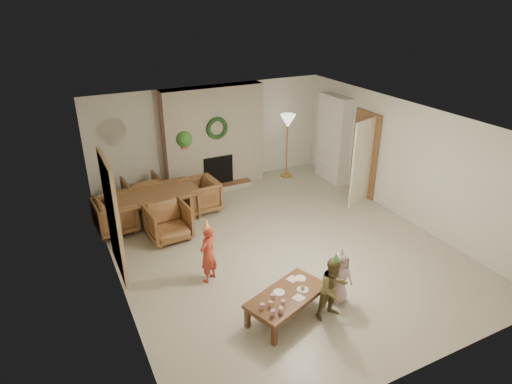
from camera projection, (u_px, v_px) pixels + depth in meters
floor at (279, 246)px, 8.55m from camera, size 7.00×7.00×0.00m
ceiling at (282, 121)px, 7.50m from camera, size 7.00×7.00×0.00m
wall_back at (211, 136)px, 10.87m from camera, size 7.00×0.00×7.00m
wall_front at (426, 296)px, 5.18m from camera, size 7.00×0.00×7.00m
wall_left at (112, 223)px, 6.81m from camera, size 0.00×7.00×7.00m
wall_right at (404, 161)px, 9.24m from camera, size 0.00×7.00×7.00m
fireplace_mass at (214, 138)px, 10.70m from camera, size 2.50×0.40×2.50m
fireplace_hearth at (221, 187)px, 10.92m from camera, size 1.60×0.30×0.12m
fireplace_firebox at (218, 171)px, 10.89m from camera, size 0.75×0.12×0.75m
fireplace_wreath at (217, 128)px, 10.39m from camera, size 0.54×0.10×0.54m
floor_lamp_base at (286, 175)px, 11.75m from camera, size 0.31×0.31×0.03m
floor_lamp_post at (287, 148)px, 11.43m from camera, size 0.03×0.03×1.51m
floor_lamp_shade at (288, 121)px, 11.13m from camera, size 0.40×0.40×0.33m
bookshelf_carcass at (333, 139)px, 11.11m from camera, size 0.30×1.00×2.20m
bookshelf_shelf_a at (331, 163)px, 11.37m from camera, size 0.30×0.92×0.03m
bookshelf_shelf_b at (332, 148)px, 11.20m from camera, size 0.30×0.92×0.03m
bookshelf_shelf_c at (333, 133)px, 11.04m from camera, size 0.30×0.92×0.03m
bookshelf_shelf_d at (334, 118)px, 10.87m from camera, size 0.30×0.92×0.03m
books_row_lower at (334, 160)px, 11.18m from camera, size 0.20×0.40×0.24m
books_row_mid at (330, 143)px, 11.18m from camera, size 0.20×0.44×0.24m
books_row_upper at (335, 129)px, 10.89m from camera, size 0.20×0.36×0.22m
door_frame at (365, 154)px, 10.30m from camera, size 0.05×0.86×2.04m
door_leaf at (362, 163)px, 9.84m from camera, size 0.77×0.32×2.00m
curtain_panel at (113, 217)px, 6.99m from camera, size 0.06×1.20×2.00m
dining_table at (155, 208)px, 9.31m from camera, size 1.95×1.18×0.66m
dining_chair_near at (168, 222)px, 8.66m from camera, size 0.83×0.86×0.73m
dining_chair_far at (143, 192)px, 9.94m from camera, size 0.83×0.86×0.73m
dining_chair_left at (116, 215)px, 8.92m from camera, size 0.86×0.83×0.73m
dining_chair_right at (199, 195)px, 9.78m from camera, size 0.86×0.83×0.73m
hanging_plant_cord at (183, 128)px, 8.34m from camera, size 0.01×0.01×0.70m
hanging_plant_pot at (185, 145)px, 8.49m from camera, size 0.16×0.16×0.12m
hanging_plant_foliage at (184, 139)px, 8.43m from camera, size 0.32×0.32×0.32m
coffee_table_top at (287, 296)px, 6.57m from camera, size 1.44×1.05×0.06m
coffee_table_apron at (287, 300)px, 6.60m from camera, size 1.31×0.93×0.08m
coffee_leg_fl at (275, 335)px, 6.10m from camera, size 0.09×0.09×0.34m
coffee_leg_fr at (323, 296)px, 6.88m from camera, size 0.09×0.09×0.34m
coffee_leg_bl at (247, 318)px, 6.43m from camera, size 0.09×0.09×0.34m
coffee_leg_br at (297, 282)px, 7.20m from camera, size 0.09×0.09×0.34m
cup_a at (273, 313)px, 6.11m from camera, size 0.09×0.09×0.09m
cup_b at (262, 306)px, 6.24m from camera, size 0.09×0.09×0.09m
cup_c at (281, 310)px, 6.16m from camera, size 0.09×0.09×0.09m
cup_d at (271, 304)px, 6.29m from camera, size 0.09×0.09×0.09m
cup_e at (283, 303)px, 6.30m from camera, size 0.09×0.09×0.09m
cup_f at (273, 297)px, 6.43m from camera, size 0.09×0.09×0.09m
plate_a at (279, 292)px, 6.59m from camera, size 0.23×0.23×0.01m
plate_b at (303, 289)px, 6.66m from camera, size 0.23×0.23×0.01m
plate_c at (300, 278)px, 6.91m from camera, size 0.23×0.23×0.01m
food_scoop at (303, 287)px, 6.64m from camera, size 0.09×0.09×0.07m
napkin_left at (299, 298)px, 6.48m from camera, size 0.19×0.19×0.01m
napkin_right at (292, 279)px, 6.89m from camera, size 0.19×0.19×0.01m
child_red at (208, 254)px, 7.33m from camera, size 0.46×0.43×1.05m
party_hat_red at (206, 224)px, 7.09m from camera, size 0.18×0.18×0.20m
child_plaid at (333, 289)px, 6.50m from camera, size 0.50×0.40×1.02m
party_hat_plaid at (336, 258)px, 6.27m from camera, size 0.15×0.15×0.17m
child_pink at (340, 277)px, 6.86m from camera, size 0.44×0.29×0.89m
party_hat_pink at (342, 251)px, 6.66m from camera, size 0.14×0.14×0.16m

